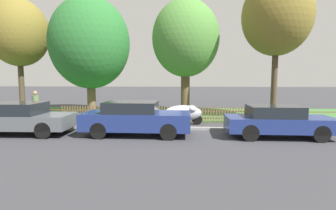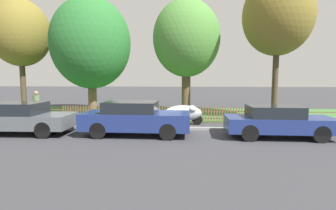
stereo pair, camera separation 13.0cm
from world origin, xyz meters
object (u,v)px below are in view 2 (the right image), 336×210
at_px(tree_mid_park, 186,39).
at_px(pedestrian_near_fence, 37,105).
at_px(parked_car_silver_hatchback, 22,118).
at_px(covered_motorcycle, 184,113).
at_px(parked_car_black_saloon, 135,118).
at_px(tree_behind_motorcycle, 91,43).
at_px(parked_car_navy_estate, 278,121).
at_px(tree_far_left, 278,16).
at_px(tree_nearest_kerb, 20,33).

height_order(tree_mid_park, pedestrian_near_fence, tree_mid_park).
distance_m(parked_car_silver_hatchback, tree_mid_park, 10.82).
bearing_deg(covered_motorcycle, parked_car_black_saloon, -131.97).
bearing_deg(parked_car_black_saloon, parked_car_silver_hatchback, -178.24).
xyz_separation_m(tree_behind_motorcycle, tree_mid_park, (6.40, 0.29, 0.27)).
bearing_deg(tree_behind_motorcycle, pedestrian_near_fence, -112.34).
distance_m(parked_car_black_saloon, tree_behind_motorcycle, 8.83).
height_order(parked_car_black_saloon, parked_car_navy_estate, parked_car_black_saloon).
xyz_separation_m(parked_car_black_saloon, parked_car_navy_estate, (5.87, -0.03, -0.06)).
xyz_separation_m(parked_car_silver_hatchback, tree_behind_motorcycle, (0.66, 6.70, 4.02)).
bearing_deg(tree_mid_park, parked_car_silver_hatchback, -135.28).
xyz_separation_m(parked_car_navy_estate, tree_far_left, (1.43, 4.98, 5.27)).
xyz_separation_m(tree_mid_park, tree_far_left, (5.21, -1.94, 0.94)).
xyz_separation_m(tree_nearest_kerb, tree_mid_park, (11.68, -0.26, -0.56)).
height_order(tree_behind_motorcycle, pedestrian_near_fence, tree_behind_motorcycle).
relative_size(parked_car_black_saloon, tree_mid_park, 0.60).
height_order(parked_car_silver_hatchback, covered_motorcycle, parked_car_silver_hatchback).
xyz_separation_m(parked_car_black_saloon, tree_far_left, (7.30, 4.95, 5.21)).
bearing_deg(tree_far_left, covered_motorcycle, -156.36).
relative_size(covered_motorcycle, pedestrian_near_fence, 1.16).
bearing_deg(covered_motorcycle, pedestrian_near_fence, 175.60).
height_order(tree_behind_motorcycle, tree_mid_park, tree_behind_motorcycle).
bearing_deg(covered_motorcycle, tree_behind_motorcycle, 143.56).
relative_size(covered_motorcycle, tree_mid_park, 0.26).
xyz_separation_m(parked_car_navy_estate, pedestrian_near_fence, (-11.80, 2.67, 0.30)).
xyz_separation_m(covered_motorcycle, tree_nearest_kerb, (-11.62, 4.51, 4.95)).
distance_m(tree_behind_motorcycle, tree_mid_park, 6.41).
bearing_deg(tree_nearest_kerb, covered_motorcycle, -21.20).
bearing_deg(parked_car_silver_hatchback, pedestrian_near_fence, 107.73).
bearing_deg(tree_mid_park, tree_far_left, -20.44).
bearing_deg(tree_mid_park, covered_motorcycle, -90.85).
height_order(parked_car_black_saloon, pedestrian_near_fence, pedestrian_near_fence).
bearing_deg(parked_car_black_saloon, tree_nearest_kerb, 143.93).
relative_size(tree_far_left, pedestrian_near_fence, 4.75).
height_order(parked_car_navy_estate, pedestrian_near_fence, pedestrian_near_fence).
xyz_separation_m(tree_nearest_kerb, tree_far_left, (16.89, -2.20, 0.38)).
relative_size(tree_mid_park, pedestrian_near_fence, 4.37).
xyz_separation_m(covered_motorcycle, tree_mid_park, (0.06, 4.25, 4.38)).
relative_size(tree_behind_motorcycle, pedestrian_near_fence, 4.48).
distance_m(parked_car_navy_estate, tree_far_left, 7.39).
height_order(parked_car_navy_estate, tree_mid_park, tree_mid_park).
xyz_separation_m(parked_car_silver_hatchback, covered_motorcycle, (6.99, 2.74, -0.09)).
height_order(parked_car_silver_hatchback, tree_behind_motorcycle, tree_behind_motorcycle).
relative_size(parked_car_navy_estate, tree_mid_park, 0.56).
height_order(parked_car_silver_hatchback, tree_far_left, tree_far_left).
height_order(parked_car_black_saloon, tree_nearest_kerb, tree_nearest_kerb).
relative_size(parked_car_black_saloon, tree_nearest_kerb, 0.57).
relative_size(parked_car_black_saloon, pedestrian_near_fence, 2.60).
bearing_deg(tree_behind_motorcycle, covered_motorcycle, -32.03).
distance_m(parked_car_navy_estate, tree_mid_park, 8.99).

